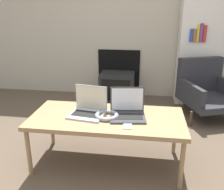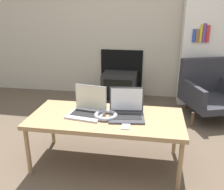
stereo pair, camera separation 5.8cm
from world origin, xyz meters
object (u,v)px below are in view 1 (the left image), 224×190
(phone, at_px, (128,125))
(laptop_left, at_px, (88,108))
(headphones, at_px, (106,115))
(laptop_right, at_px, (127,110))
(armchair, at_px, (206,89))
(tv, at_px, (117,86))

(phone, bearing_deg, laptop_left, 153.82)
(headphones, distance_m, phone, 0.23)
(laptop_right, bearing_deg, armchair, 46.31)
(armchair, bearing_deg, laptop_left, -155.38)
(headphones, distance_m, tv, 1.70)
(tv, bearing_deg, headphones, -86.30)
(laptop_right, distance_m, headphones, 0.18)
(phone, height_order, armchair, armchair)
(laptop_right, xyz_separation_m, tv, (-0.28, 1.62, -0.31))
(headphones, xyz_separation_m, tv, (-0.11, 1.68, -0.27))
(laptop_left, distance_m, tv, 1.65)
(laptop_left, bearing_deg, headphones, -8.79)
(headphones, bearing_deg, phone, -32.80)
(laptop_right, relative_size, phone, 2.19)
(headphones, bearing_deg, tv, 93.70)
(tv, relative_size, armchair, 0.60)
(laptop_right, xyz_separation_m, armchair, (0.91, 1.22, -0.16))
(laptop_left, bearing_deg, tv, 96.74)
(phone, relative_size, tv, 0.29)
(laptop_right, bearing_deg, headphones, -170.22)
(phone, bearing_deg, headphones, 147.20)
(laptop_right, xyz_separation_m, headphones, (-0.17, -0.05, -0.03))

